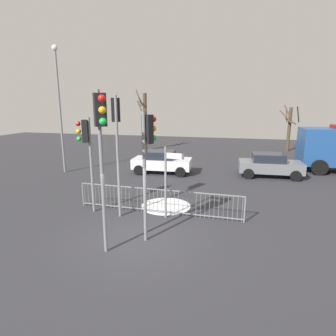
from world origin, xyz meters
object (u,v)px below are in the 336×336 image
at_px(traffic_light_rear_right, 116,130).
at_px(traffic_light_foreground_left, 101,138).
at_px(car_white_near, 162,161).
at_px(traffic_light_mid_right, 147,148).
at_px(traffic_light_mid_left, 86,144).
at_px(bare_tree_centre, 145,120).
at_px(street_lamp, 59,99).
at_px(car_grey_trailing, 270,165).
at_px(direction_sign_post, 167,179).
at_px(bare_tree_left, 289,127).

height_order(traffic_light_rear_right, traffic_light_foreground_left, traffic_light_foreground_left).
xyz_separation_m(traffic_light_foreground_left, car_white_near, (-1.06, 10.37, -2.80)).
bearing_deg(traffic_light_mid_right, traffic_light_mid_left, -179.79).
bearing_deg(bare_tree_centre, street_lamp, -103.39).
relative_size(street_lamp, bare_tree_centre, 1.38).
relative_size(car_grey_trailing, street_lamp, 0.48).
relative_size(traffic_light_mid_left, car_white_near, 1.02).
relative_size(direction_sign_post, car_grey_trailing, 0.75).
bearing_deg(car_grey_trailing, street_lamp, -173.95).
bearing_deg(car_grey_trailing, traffic_light_mid_right, -118.77).
bearing_deg(traffic_light_rear_right, bare_tree_left, 34.56).
height_order(traffic_light_mid_right, traffic_light_foreground_left, traffic_light_foreground_left).
bearing_deg(direction_sign_post, car_white_near, 113.07).
bearing_deg(traffic_light_rear_right, traffic_light_mid_right, -72.56).
relative_size(traffic_light_rear_right, traffic_light_mid_right, 1.13).
bearing_deg(traffic_light_foreground_left, traffic_light_mid_right, -167.79).
xyz_separation_m(traffic_light_rear_right, direction_sign_post, (1.98, 0.17, -1.89)).
height_order(traffic_light_mid_left, traffic_light_mid_right, traffic_light_mid_right).
bearing_deg(car_grey_trailing, direction_sign_post, -123.05).
height_order(traffic_light_mid_right, car_white_near, traffic_light_mid_right).
bearing_deg(traffic_light_mid_right, direction_sign_post, 114.19).
xyz_separation_m(traffic_light_foreground_left, street_lamp, (-7.43, 9.03, 1.22)).
relative_size(traffic_light_foreground_left, car_grey_trailing, 1.26).
distance_m(car_grey_trailing, bare_tree_left, 11.11).
height_order(traffic_light_rear_right, street_lamp, street_lamp).
relative_size(traffic_light_foreground_left, bare_tree_centre, 0.84).
xyz_separation_m(traffic_light_mid_left, traffic_light_rear_right, (1.36, -0.04, 0.61)).
height_order(direction_sign_post, bare_tree_left, bare_tree_left).
relative_size(direction_sign_post, car_white_near, 0.75).
bearing_deg(direction_sign_post, traffic_light_rear_right, -168.64).
xyz_separation_m(traffic_light_foreground_left, direction_sign_post, (1.12, 3.13, -1.94)).
height_order(traffic_light_mid_right, bare_tree_centre, bare_tree_centre).
bearing_deg(car_grey_trailing, car_white_near, -177.08).
distance_m(traffic_light_rear_right, traffic_light_foreground_left, 3.07).
distance_m(traffic_light_mid_left, bare_tree_centre, 16.24).
bearing_deg(traffic_light_foreground_left, bare_tree_left, -151.43).
bearing_deg(direction_sign_post, bare_tree_left, 74.69).
bearing_deg(traffic_light_foreground_left, bare_tree_centre, -115.18).
relative_size(traffic_light_rear_right, direction_sign_post, 1.66).
bearing_deg(bare_tree_centre, car_white_near, -65.13).
bearing_deg(traffic_light_foreground_left, car_white_near, -124.25).
xyz_separation_m(car_white_near, bare_tree_centre, (-4.00, 8.62, 2.16)).
bearing_deg(traffic_light_mid_left, street_lamp, 15.86).
height_order(traffic_light_mid_left, car_white_near, traffic_light_mid_left).
distance_m(traffic_light_rear_right, direction_sign_post, 2.74).
relative_size(traffic_light_mid_right, bare_tree_left, 0.97).
bearing_deg(car_white_near, car_grey_trailing, 2.69).
bearing_deg(car_white_near, traffic_light_mid_right, -80.38).
distance_m(traffic_light_foreground_left, car_grey_trailing, 12.76).
xyz_separation_m(direction_sign_post, bare_tree_left, (7.35, 18.57, 0.69)).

